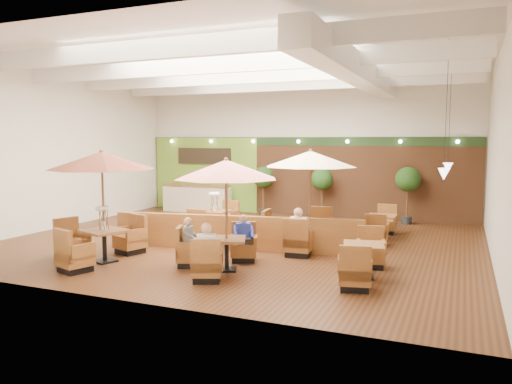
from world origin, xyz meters
The scene contains 17 objects.
room centered at (0.25, 1.22, 3.63)m, with size 14.04×14.00×5.52m.
service_counter centered at (-4.40, 5.10, 0.58)m, with size 3.00×0.75×1.18m.
booth_divider centered at (0.36, -1.14, 0.50)m, with size 7.16×0.18×0.99m, color brown.
table_0 centered at (-2.25, -3.65, 2.04)m, with size 2.83×2.98×2.88m.
table_1 centered at (1.01, -3.20, 1.94)m, with size 2.66×2.82×2.71m.
table_2 centered at (2.14, -0.08, 2.04)m, with size 2.74×2.84×2.86m.
table_3 centered at (-1.36, 0.91, 0.50)m, with size 0.89×2.60×1.55m.
table_4 centered at (4.22, -2.58, 0.38)m, with size 1.06×2.76×0.99m.
table_5 centered at (3.92, 2.10, 0.37)m, with size 0.89×2.58×0.96m.
topiary_0 centered at (-1.38, 5.30, 1.50)m, with size 0.87×0.87×2.02m.
topiary_1 centered at (1.10, 5.30, 1.49)m, with size 0.86×0.86×2.00m.
topiary_2 centered at (4.36, 5.30, 1.58)m, with size 0.92×0.92×2.13m.
diner_0 centered at (1.08, -4.19, 0.78)m, with size 0.48×0.46×0.86m.
diner_1 centered at (1.08, -2.21, 0.74)m, with size 0.42×0.41×0.75m.
diner_2 centered at (0.09, -3.20, 0.75)m, with size 0.41×0.43×0.77m.
diner_3 centered at (2.21, -1.13, 0.74)m, with size 0.36×0.29×0.75m.
diner_4 centered at (2.21, -1.13, 0.78)m, with size 0.45×0.38×0.86m.
Camera 1 is at (6.23, -13.72, 3.12)m, focal length 35.00 mm.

